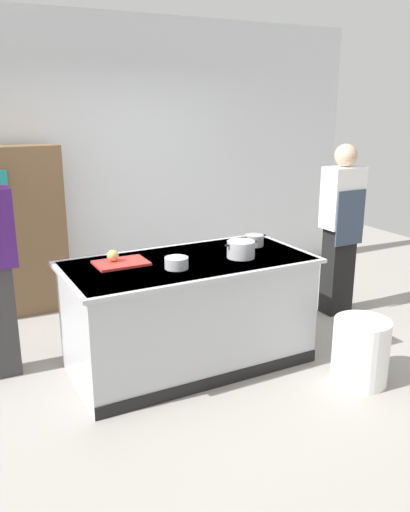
# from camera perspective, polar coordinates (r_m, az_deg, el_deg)

# --- Properties ---
(ground_plane) EXTENTS (10.00, 10.00, 0.00)m
(ground_plane) POSITION_cam_1_polar(r_m,az_deg,el_deg) (4.57, -1.63, -11.34)
(ground_plane) COLOR #9E9991
(back_wall) EXTENTS (6.40, 0.12, 3.00)m
(back_wall) POSITION_cam_1_polar(r_m,az_deg,el_deg) (6.03, -10.77, 10.14)
(back_wall) COLOR silver
(back_wall) RESTS_ON ground_plane
(counter_island) EXTENTS (1.98, 0.98, 0.90)m
(counter_island) POSITION_cam_1_polar(r_m,az_deg,el_deg) (4.37, -1.68, -5.93)
(counter_island) COLOR #B7BABF
(counter_island) RESTS_ON ground_plane
(cutting_board) EXTENTS (0.40, 0.28, 0.02)m
(cutting_board) POSITION_cam_1_polar(r_m,az_deg,el_deg) (4.17, -8.94, -0.75)
(cutting_board) COLOR red
(cutting_board) RESTS_ON counter_island
(onion) EXTENTS (0.09, 0.09, 0.09)m
(onion) POSITION_cam_1_polar(r_m,az_deg,el_deg) (4.18, -9.81, 0.04)
(onion) COLOR tan
(onion) RESTS_ON cutting_board
(stock_pot) EXTENTS (0.29, 0.23, 0.14)m
(stock_pot) POSITION_cam_1_polar(r_m,az_deg,el_deg) (4.29, 3.85, 0.72)
(stock_pot) COLOR #B7BABF
(stock_pot) RESTS_ON counter_island
(sauce_pan) EXTENTS (0.23, 0.16, 0.10)m
(sauce_pan) POSITION_cam_1_polar(r_m,az_deg,el_deg) (4.65, 5.27, 1.68)
(sauce_pan) COLOR #99999E
(sauce_pan) RESTS_ON counter_island
(mixing_bowl) EXTENTS (0.18, 0.18, 0.09)m
(mixing_bowl) POSITION_cam_1_polar(r_m,az_deg,el_deg) (4.02, -3.06, -0.74)
(mixing_bowl) COLOR #B7BABF
(mixing_bowl) RESTS_ON counter_island
(trash_bin) EXTENTS (0.43, 0.43, 0.51)m
(trash_bin) POSITION_cam_1_polar(r_m,az_deg,el_deg) (4.35, 16.26, -9.74)
(trash_bin) COLOR white
(trash_bin) RESTS_ON ground_plane
(person_chef) EXTENTS (0.38, 0.25, 1.72)m
(person_chef) POSITION_cam_1_polar(r_m,az_deg,el_deg) (5.49, 14.32, 3.11)
(person_chef) COLOR black
(person_chef) RESTS_ON ground_plane
(bookshelf) EXTENTS (1.10, 0.31, 1.70)m
(bookshelf) POSITION_cam_1_polar(r_m,az_deg,el_deg) (5.62, -20.28, 2.27)
(bookshelf) COLOR brown
(bookshelf) RESTS_ON ground_plane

